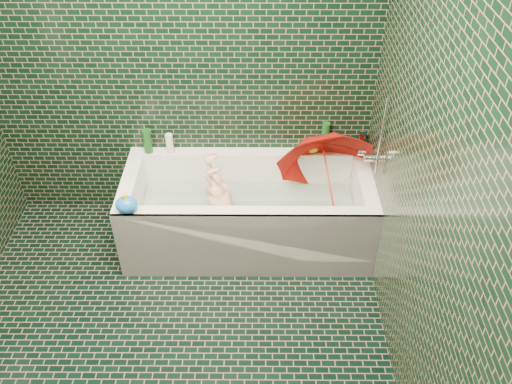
{
  "coord_description": "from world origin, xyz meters",
  "views": [
    {
      "loc": [
        0.52,
        -1.84,
        2.78
      ],
      "look_at": [
        0.51,
        0.82,
        0.6
      ],
      "focal_mm": 38.0,
      "sensor_mm": 36.0,
      "label": 1
    }
  ],
  "objects_px": {
    "child": "(226,210)",
    "umbrella": "(328,176)",
    "bathtub": "(248,218)",
    "bath_toy": "(126,205)",
    "rubber_duck": "(313,147)"
  },
  "relations": [
    {
      "from": "umbrella",
      "to": "child",
      "type": "bearing_deg",
      "value": -173.07
    },
    {
      "from": "child",
      "to": "bath_toy",
      "type": "xyz_separation_m",
      "value": [
        -0.59,
        -0.3,
        0.3
      ]
    },
    {
      "from": "child",
      "to": "rubber_duck",
      "type": "relative_size",
      "value": 6.87
    },
    {
      "from": "umbrella",
      "to": "rubber_duck",
      "type": "bearing_deg",
      "value": 106.79
    },
    {
      "from": "bathtub",
      "to": "child",
      "type": "bearing_deg",
      "value": -171.45
    },
    {
      "from": "child",
      "to": "rubber_duck",
      "type": "xyz_separation_m",
      "value": [
        0.62,
        0.36,
        0.28
      ]
    },
    {
      "from": "umbrella",
      "to": "bath_toy",
      "type": "relative_size",
      "value": 4.17
    },
    {
      "from": "child",
      "to": "rubber_duck",
      "type": "distance_m",
      "value": 0.77
    },
    {
      "from": "bathtub",
      "to": "bath_toy",
      "type": "relative_size",
      "value": 10.83
    },
    {
      "from": "child",
      "to": "umbrella",
      "type": "height_order",
      "value": "umbrella"
    },
    {
      "from": "bathtub",
      "to": "bath_toy",
      "type": "xyz_separation_m",
      "value": [
        -0.74,
        -0.32,
        0.4
      ]
    },
    {
      "from": "umbrella",
      "to": "rubber_duck",
      "type": "distance_m",
      "value": 0.29
    },
    {
      "from": "bathtub",
      "to": "rubber_duck",
      "type": "height_order",
      "value": "rubber_duck"
    },
    {
      "from": "rubber_duck",
      "to": "bath_toy",
      "type": "distance_m",
      "value": 1.37
    },
    {
      "from": "child",
      "to": "umbrella",
      "type": "distance_m",
      "value": 0.74
    }
  ]
}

